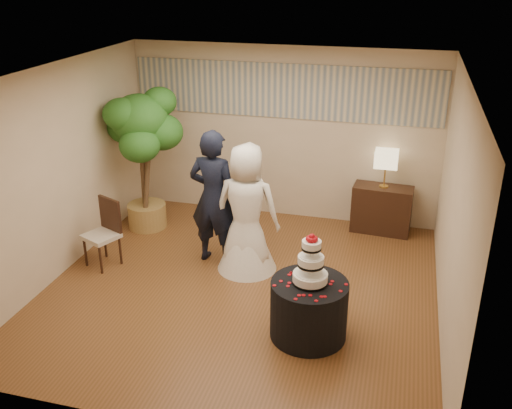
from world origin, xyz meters
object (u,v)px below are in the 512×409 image
(cake_table, at_px, (309,309))
(table_lamp, at_px, (385,169))
(bride, at_px, (247,209))
(wedding_cake, at_px, (311,259))
(groom, at_px, (214,198))
(side_chair, at_px, (101,234))
(ficus_tree, at_px, (143,160))
(console, at_px, (382,209))

(cake_table, relative_size, table_lamp, 1.51)
(bride, xyz_separation_m, wedding_cake, (1.10, -1.32, 0.09))
(groom, relative_size, side_chair, 2.02)
(cake_table, xyz_separation_m, ficus_tree, (-3.02, 2.21, 0.79))
(groom, relative_size, ficus_tree, 0.85)
(cake_table, distance_m, console, 3.07)
(groom, xyz_separation_m, wedding_cake, (1.60, -1.43, 0.03))
(bride, height_order, wedding_cake, bride)
(side_chair, bearing_deg, bride, 36.04)
(groom, bearing_deg, bride, 173.22)
(wedding_cake, bearing_deg, table_lamp, 78.20)
(side_chair, bearing_deg, cake_table, 7.57)
(wedding_cake, distance_m, console, 3.13)
(bride, xyz_separation_m, side_chair, (-1.98, -0.44, -0.43))
(bride, relative_size, side_chair, 1.89)
(groom, xyz_separation_m, table_lamp, (2.23, 1.57, 0.08))
(console, bearing_deg, side_chair, -146.10)
(console, bearing_deg, ficus_tree, -163.54)
(wedding_cake, distance_m, ficus_tree, 3.74)
(wedding_cake, relative_size, ficus_tree, 0.27)
(ficus_tree, bearing_deg, wedding_cake, -36.15)
(bride, bearing_deg, wedding_cake, 129.61)
(console, xyz_separation_m, table_lamp, (0.00, 0.00, 0.67))
(groom, distance_m, side_chair, 1.65)
(ficus_tree, bearing_deg, side_chair, -92.70)
(groom, height_order, ficus_tree, ficus_tree)
(groom, bearing_deg, table_lamp, -139.33)
(groom, height_order, table_lamp, groom)
(groom, xyz_separation_m, bride, (0.50, -0.11, -0.06))
(console, bearing_deg, groom, -140.68)
(table_lamp, bearing_deg, wedding_cake, -101.80)
(groom, height_order, side_chair, groom)
(groom, distance_m, wedding_cake, 2.15)
(console, bearing_deg, cake_table, -97.63)
(groom, height_order, bride, groom)
(ficus_tree, bearing_deg, cake_table, -36.15)
(table_lamp, distance_m, ficus_tree, 3.73)
(groom, relative_size, wedding_cake, 3.20)
(wedding_cake, height_order, side_chair, wedding_cake)
(groom, bearing_deg, cake_table, 143.75)
(groom, xyz_separation_m, side_chair, (-1.48, -0.55, -0.49))
(cake_table, xyz_separation_m, side_chair, (-3.08, 0.88, 0.13))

